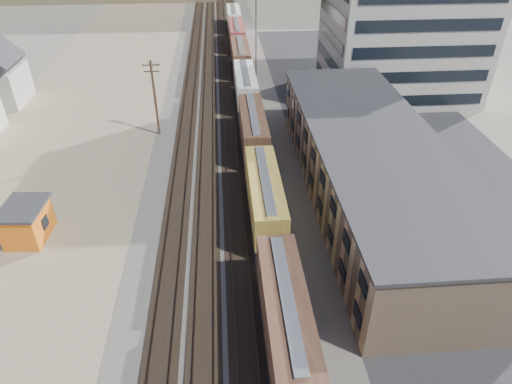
{
  "coord_description": "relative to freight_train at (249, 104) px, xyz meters",
  "views": [
    {
      "loc": [
        0.0,
        -14.56,
        27.16
      ],
      "look_at": [
        2.96,
        22.14,
        3.0
      ],
      "focal_mm": 32.0,
      "sensor_mm": 36.0,
      "label": 1
    }
  ],
  "objects": [
    {
      "name": "parked_car_far",
      "position": [
        26.97,
        15.71,
        -2.09
      ],
      "size": [
        2.68,
        4.41,
        1.4
      ],
      "primitive_type": "imported",
      "rotation": [
        0.0,
        0.0,
        0.26
      ],
      "color": "silver",
      "rests_on": "ground"
    },
    {
      "name": "dirt_yard",
      "position": [
        -23.8,
        -4.78,
        -2.78
      ],
      "size": [
        24.0,
        180.0,
        0.03
      ],
      "primitive_type": "cube",
      "color": "#84705B",
      "rests_on": "ground"
    },
    {
      "name": "freight_train",
      "position": [
        0.0,
        0.0,
        0.0
      ],
      "size": [
        3.0,
        119.74,
        4.46
      ],
      "color": "black",
      "rests_on": "ground"
    },
    {
      "name": "parked_car_blue",
      "position": [
        21.9,
        10.44,
        -1.95
      ],
      "size": [
        6.08,
        6.39,
        1.68
      ],
      "primitive_type": "imported",
      "rotation": [
        0.0,
        0.0,
        0.72
      ],
      "color": "navy",
      "rests_on": "ground"
    },
    {
      "name": "asphalt_lot",
      "position": [
        18.2,
        -9.78,
        -2.77
      ],
      "size": [
        26.0,
        120.0,
        0.04
      ],
      "primitive_type": "cube",
      "color": "#232326",
      "rests_on": "ground"
    },
    {
      "name": "ballast_bed",
      "position": [
        -3.8,
        5.22,
        -2.76
      ],
      "size": [
        18.0,
        200.0,
        0.06
      ],
      "primitive_type": "cube",
      "color": "#4C4742",
      "rests_on": "ground"
    },
    {
      "name": "radio_mast",
      "position": [
        2.2,
        15.22,
        6.33
      ],
      "size": [
        1.2,
        0.16,
        18.0
      ],
      "color": "black",
      "rests_on": "ground"
    },
    {
      "name": "maintenance_shed",
      "position": [
        -22.21,
        -24.12,
        -0.99
      ],
      "size": [
        4.05,
        5.06,
        3.52
      ],
      "color": "orange",
      "rests_on": "ground"
    },
    {
      "name": "rail_tracks",
      "position": [
        -4.35,
        5.22,
        -2.68
      ],
      "size": [
        11.4,
        200.0,
        0.24
      ],
      "color": "black",
      "rests_on": "ground"
    },
    {
      "name": "warehouse",
      "position": [
        11.18,
        -19.78,
        0.86
      ],
      "size": [
        12.4,
        40.4,
        7.25
      ],
      "color": "tan",
      "rests_on": "ground"
    },
    {
      "name": "office_tower",
      "position": [
        24.15,
        10.17,
        6.47
      ],
      "size": [
        22.6,
        18.6,
        18.45
      ],
      "color": "#9E998E",
      "rests_on": "ground"
    },
    {
      "name": "utility_pole_north",
      "position": [
        -12.3,
        -2.78,
        2.5
      ],
      "size": [
        2.2,
        0.32,
        10.0
      ],
      "color": "#382619",
      "rests_on": "ground"
    }
  ]
}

